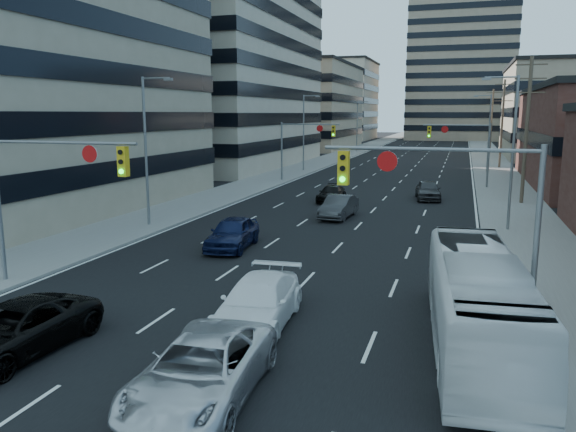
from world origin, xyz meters
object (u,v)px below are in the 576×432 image
Objects in this scene: silver_suv at (202,370)px; sedan_blue at (232,233)px; black_pickup at (15,330)px; white_van at (258,303)px; transit_bus at (477,302)px.

sedan_blue is (-5.38, 14.64, 0.04)m from silver_suv.
black_pickup is at bearing -99.04° from sedan_blue.
white_van is 5.01m from silver_suv.
transit_bus is (12.73, 4.39, 0.70)m from black_pickup.
silver_suv is at bearing -74.95° from sedan_blue.
silver_suv is 15.60m from sedan_blue.
silver_suv reaches higher than black_pickup.
white_van reaches higher than silver_suv.
black_pickup is 1.00× the size of white_van.
silver_suv is 8.27m from transit_bus.
white_van reaches higher than black_pickup.
black_pickup is 0.95× the size of silver_suv.
white_van is (5.93, 4.19, 0.04)m from black_pickup.
white_van is at bearing 38.43° from black_pickup.
transit_bus reaches higher than sedan_blue.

